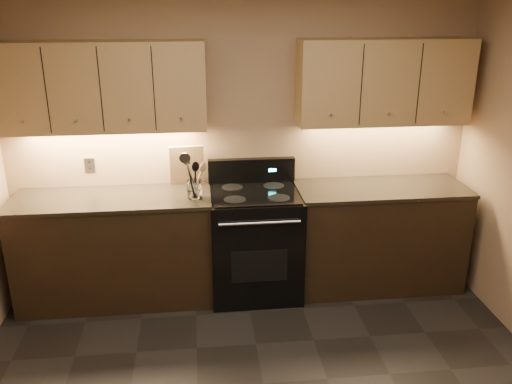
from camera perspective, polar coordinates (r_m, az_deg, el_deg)
wall_back at (r=4.70m, az=-1.51°, el=5.50°), size 4.00×0.04×2.60m
counter_left at (r=4.74m, az=-14.52°, el=-5.77°), size 1.62×0.62×0.93m
counter_right at (r=4.94m, az=12.69°, el=-4.53°), size 1.46×0.62×0.93m
stove at (r=4.69m, az=-0.11°, el=-5.21°), size 0.76×0.68×1.14m
upper_cab_left at (r=4.49m, az=-15.77°, el=10.60°), size 1.60×0.30×0.70m
upper_cab_right at (r=4.70m, az=13.36°, el=11.21°), size 1.44×0.30×0.70m
outlet_plate at (r=4.82m, az=-17.11°, el=2.74°), size 0.08×0.01×0.12m
utensil_crock at (r=4.40m, az=-6.50°, el=0.23°), size 0.12×0.12×0.15m
cutting_board at (r=4.68m, az=-7.30°, el=2.85°), size 0.30×0.13×0.36m
wooden_spoon at (r=4.37m, az=-6.80°, el=1.32°), size 0.17×0.11×0.28m
black_spoon at (r=4.39m, az=-6.54°, el=1.49°), size 0.08×0.12×0.30m
black_turner at (r=4.33m, az=-6.52°, el=1.63°), size 0.16×0.13×0.37m
steel_spatula at (r=4.37m, az=-6.34°, el=1.73°), size 0.17×0.12×0.36m
steel_skimmer at (r=4.35m, az=-6.07°, el=1.84°), size 0.20×0.12×0.39m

